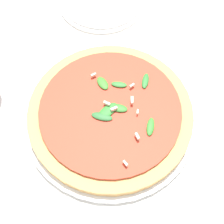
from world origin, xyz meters
name	(u,v)px	position (x,y,z in m)	size (l,w,h in m)	color
ground_plane	(123,106)	(0.00, 0.00, 0.00)	(6.00, 6.00, 0.00)	silver
pizza_arugula_main	(112,115)	(0.00, 0.04, 0.02)	(0.32, 0.32, 0.05)	white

